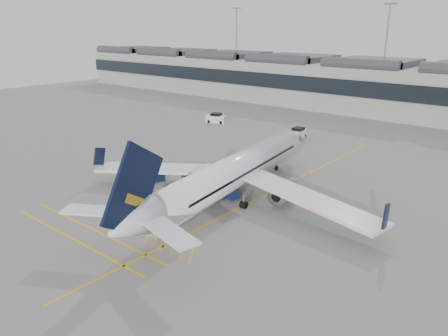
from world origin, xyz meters
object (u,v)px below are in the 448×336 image
Objects in this scene: belt_loader at (209,183)px; pushback_tug at (162,190)px; baggage_cart_a at (231,192)px; ramp_agent_b at (210,183)px; airliner_main at (232,173)px; ramp_agent_a at (225,177)px.

belt_loader is 1.92× the size of pushback_tug.
ramp_agent_b is at bearing 177.44° from baggage_cart_a.
pushback_tug is (-3.24, -5.33, -0.23)m from ramp_agent_b.
baggage_cart_a is (4.95, -1.50, 0.34)m from belt_loader.
ramp_agent_a is at bearing 132.08° from airliner_main.
ramp_agent_a is 0.71× the size of pushback_tug.
airliner_main is at bearing -63.95° from ramp_agent_a.
airliner_main is 20.84× the size of ramp_agent_a.
airliner_main is 14.82× the size of pushback_tug.
baggage_cart_a is at bearing 15.57° from pushback_tug.
airliner_main reaches higher than ramp_agent_b.
ramp_agent_a is 8.62m from pushback_tug.
belt_loader is (-4.72, 1.00, -2.62)m from airliner_main.
belt_loader is at bearing -38.88° from ramp_agent_b.
pushback_tug is at bearing -139.49° from baggage_cart_a.
baggage_cart_a is 0.99× the size of ramp_agent_a.
baggage_cart_a is at bearing -39.80° from belt_loader.
belt_loader is 5.18m from baggage_cart_a.
ramp_agent_a is (0.92, 2.13, 0.37)m from belt_loader.
ramp_agent_a is at bearing -104.62° from ramp_agent_b.
pushback_tug is at bearing 53.89° from ramp_agent_b.
belt_loader is at bearing 175.24° from baggage_cart_a.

